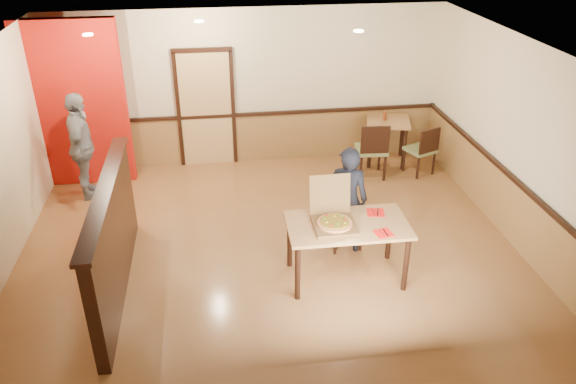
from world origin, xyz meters
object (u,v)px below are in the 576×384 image
at_px(diner, 347,200).
at_px(main_table, 347,231).
at_px(passerby, 82,147).
at_px(pizza_box, 334,219).
at_px(condiment, 385,116).
at_px(diner_chair, 343,212).
at_px(side_chair_right, 423,149).
at_px(side_table, 387,129).
at_px(side_chair_left, 372,148).

bearing_deg(diner, main_table, 93.68).
height_order(passerby, pizza_box, passerby).
bearing_deg(main_table, condiment, 66.76).
relative_size(pizza_box, condiment, 3.86).
bearing_deg(main_table, diner_chair, 80.18).
xyz_separation_m(diner_chair, passerby, (-3.84, 1.97, 0.39)).
xyz_separation_m(side_chair_right, passerby, (-5.75, -0.04, 0.40)).
xyz_separation_m(diner_chair, side_table, (1.43, 2.61, 0.14)).
height_order(side_chair_right, diner, diner).
bearing_deg(side_chair_right, diner, 26.15).
xyz_separation_m(main_table, pizza_box, (-0.18, 0.01, 0.18)).
distance_m(main_table, pizza_box, 0.26).
relative_size(side_chair_right, diner, 0.58).
bearing_deg(pizza_box, side_chair_left, 64.60).
bearing_deg(side_chair_left, passerby, 4.19).
xyz_separation_m(diner_chair, side_chair_right, (1.91, 2.00, -0.01)).
distance_m(main_table, side_chair_left, 3.03).
xyz_separation_m(side_chair_left, side_chair_right, (0.93, 0.01, -0.07)).
distance_m(diner_chair, passerby, 4.33).
height_order(side_table, passerby, passerby).
distance_m(main_table, diner, 0.70).
xyz_separation_m(main_table, side_chair_left, (1.13, 2.81, -0.14)).
relative_size(main_table, pizza_box, 2.47).
bearing_deg(condiment, pizza_box, -116.29).
height_order(main_table, pizza_box, pizza_box).
bearing_deg(side_chair_right, condiment, -70.94).
relative_size(side_chair_right, condiment, 5.63).
relative_size(main_table, condiment, 9.55).
bearing_deg(passerby, side_table, -88.54).
xyz_separation_m(side_chair_left, diner, (-0.97, -2.14, 0.22)).
xyz_separation_m(diner_chair, diner, (0.01, -0.15, 0.28)).
xyz_separation_m(side_chair_right, side_table, (-0.48, 0.61, 0.15)).
bearing_deg(side_chair_left, pizza_box, 68.87).
bearing_deg(side_table, condiment, 174.80).
height_order(diner, condiment, diner).
bearing_deg(condiment, main_table, -113.76).
bearing_deg(side_chair_left, side_chair_right, -175.19).
relative_size(side_chair_left, condiment, 6.41).
xyz_separation_m(diner_chair, condiment, (1.37, 2.62, 0.41)).
bearing_deg(pizza_box, condiment, 63.38).
relative_size(diner_chair, condiment, 5.70).
bearing_deg(side_table, diner_chair, -118.76).
relative_size(main_table, side_chair_right, 1.70).
relative_size(diner_chair, side_chair_left, 0.89).
distance_m(main_table, condiment, 3.77).
xyz_separation_m(pizza_box, condiment, (1.70, 3.43, 0.02)).
height_order(side_chair_right, passerby, passerby).
xyz_separation_m(side_chair_right, diner, (-1.90, -2.15, 0.28)).
distance_m(diner, condiment, 3.09).
xyz_separation_m(diner, condiment, (1.36, 2.77, 0.13)).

